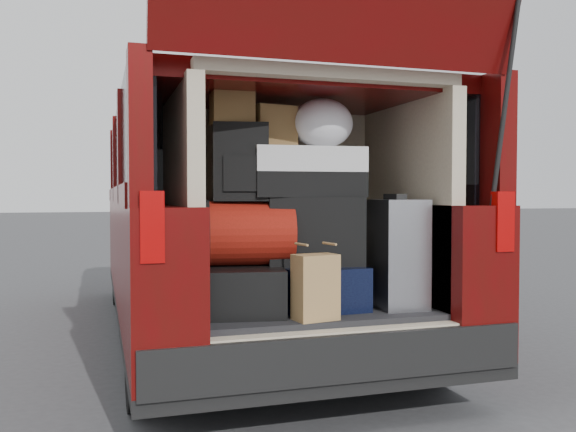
{
  "coord_description": "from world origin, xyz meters",
  "views": [
    {
      "loc": [
        -1.07,
        -2.92,
        1.15
      ],
      "look_at": [
        -0.1,
        0.2,
        1.04
      ],
      "focal_mm": 38.0,
      "sensor_mm": 36.0,
      "label": 1
    }
  ],
  "objects_px": {
    "silver_roller": "(395,253)",
    "twotone_duffel": "(307,172)",
    "black_hardshell": "(240,288)",
    "kraft_bag": "(315,287)",
    "black_soft_case": "(314,231)",
    "navy_hardshell": "(315,286)",
    "backpack": "(241,162)",
    "red_duffel": "(243,233)"
  },
  "relations": [
    {
      "from": "silver_roller",
      "to": "twotone_duffel",
      "type": "height_order",
      "value": "twotone_duffel"
    },
    {
      "from": "black_hardshell",
      "to": "kraft_bag",
      "type": "distance_m",
      "value": 0.45
    },
    {
      "from": "kraft_bag",
      "to": "black_soft_case",
      "type": "xyz_separation_m",
      "value": [
        0.11,
        0.33,
        0.25
      ]
    },
    {
      "from": "navy_hardshell",
      "to": "kraft_bag",
      "type": "relative_size",
      "value": 1.65
    },
    {
      "from": "black_hardshell",
      "to": "navy_hardshell",
      "type": "distance_m",
      "value": 0.41
    },
    {
      "from": "backpack",
      "to": "kraft_bag",
      "type": "bearing_deg",
      "value": -37.42
    },
    {
      "from": "silver_roller",
      "to": "red_duffel",
      "type": "relative_size",
      "value": 1.13
    },
    {
      "from": "silver_roller",
      "to": "kraft_bag",
      "type": "height_order",
      "value": "silver_roller"
    },
    {
      "from": "kraft_bag",
      "to": "backpack",
      "type": "relative_size",
      "value": 0.79
    },
    {
      "from": "red_duffel",
      "to": "twotone_duffel",
      "type": "height_order",
      "value": "twotone_duffel"
    },
    {
      "from": "kraft_bag",
      "to": "red_duffel",
      "type": "distance_m",
      "value": 0.5
    },
    {
      "from": "silver_roller",
      "to": "black_hardshell",
      "type": "bearing_deg",
      "value": 174.51
    },
    {
      "from": "silver_roller",
      "to": "kraft_bag",
      "type": "distance_m",
      "value": 0.59
    },
    {
      "from": "red_duffel",
      "to": "backpack",
      "type": "xyz_separation_m",
      "value": [
        -0.01,
        -0.0,
        0.37
      ]
    },
    {
      "from": "black_hardshell",
      "to": "kraft_bag",
      "type": "relative_size",
      "value": 1.87
    },
    {
      "from": "black_hardshell",
      "to": "silver_roller",
      "type": "relative_size",
      "value": 1.02
    },
    {
      "from": "black_soft_case",
      "to": "backpack",
      "type": "relative_size",
      "value": 1.26
    },
    {
      "from": "red_duffel",
      "to": "kraft_bag",
      "type": "bearing_deg",
      "value": -43.02
    },
    {
      "from": "red_duffel",
      "to": "twotone_duffel",
      "type": "relative_size",
      "value": 0.87
    },
    {
      "from": "black_hardshell",
      "to": "backpack",
      "type": "height_order",
      "value": "backpack"
    },
    {
      "from": "twotone_duffel",
      "to": "backpack",
      "type": "bearing_deg",
      "value": -174.58
    },
    {
      "from": "black_hardshell",
      "to": "red_duffel",
      "type": "distance_m",
      "value": 0.29
    },
    {
      "from": "red_duffel",
      "to": "twotone_duffel",
      "type": "distance_m",
      "value": 0.47
    },
    {
      "from": "black_hardshell",
      "to": "red_duffel",
      "type": "relative_size",
      "value": 1.15
    },
    {
      "from": "twotone_duffel",
      "to": "red_duffel",
      "type": "bearing_deg",
      "value": -175.34
    },
    {
      "from": "backpack",
      "to": "silver_roller",
      "type": "bearing_deg",
      "value": 3.72
    },
    {
      "from": "navy_hardshell",
      "to": "red_duffel",
      "type": "height_order",
      "value": "red_duffel"
    },
    {
      "from": "navy_hardshell",
      "to": "black_soft_case",
      "type": "xyz_separation_m",
      "value": [
        -0.0,
        0.0,
        0.3
      ]
    },
    {
      "from": "red_duffel",
      "to": "backpack",
      "type": "height_order",
      "value": "backpack"
    },
    {
      "from": "silver_roller",
      "to": "red_duffel",
      "type": "xyz_separation_m",
      "value": [
        -0.81,
        0.12,
        0.11
      ]
    },
    {
      "from": "kraft_bag",
      "to": "twotone_duffel",
      "type": "xyz_separation_m",
      "value": [
        0.07,
        0.34,
        0.56
      ]
    },
    {
      "from": "backpack",
      "to": "black_soft_case",
      "type": "bearing_deg",
      "value": 10.41
    },
    {
      "from": "red_duffel",
      "to": "black_soft_case",
      "type": "distance_m",
      "value": 0.38
    },
    {
      "from": "navy_hardshell",
      "to": "backpack",
      "type": "height_order",
      "value": "backpack"
    },
    {
      "from": "black_hardshell",
      "to": "twotone_duffel",
      "type": "bearing_deg",
      "value": 10.55
    },
    {
      "from": "twotone_duffel",
      "to": "silver_roller",
      "type": "bearing_deg",
      "value": -10.66
    },
    {
      "from": "navy_hardshell",
      "to": "red_duffel",
      "type": "xyz_separation_m",
      "value": [
        -0.39,
        0.02,
        0.29
      ]
    },
    {
      "from": "navy_hardshell",
      "to": "twotone_duffel",
      "type": "bearing_deg",
      "value": 150.2
    },
    {
      "from": "navy_hardshell",
      "to": "silver_roller",
      "type": "distance_m",
      "value": 0.47
    },
    {
      "from": "black_soft_case",
      "to": "red_duffel",
      "type": "bearing_deg",
      "value": -172.44
    },
    {
      "from": "black_hardshell",
      "to": "black_soft_case",
      "type": "relative_size",
      "value": 1.18
    },
    {
      "from": "silver_roller",
      "to": "backpack",
      "type": "relative_size",
      "value": 1.44
    }
  ]
}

